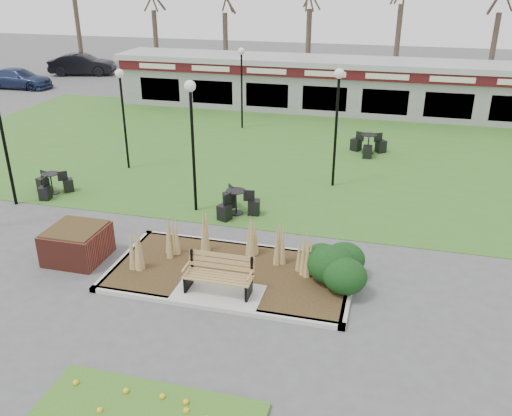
% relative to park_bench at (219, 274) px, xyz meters
% --- Properties ---
extents(ground, '(100.00, 100.00, 0.00)m').
position_rel_park_bench_xyz_m(ground, '(0.00, -0.25, -0.59)').
color(ground, '#515154').
rests_on(ground, ground).
extents(lawn, '(34.00, 16.00, 0.02)m').
position_rel_park_bench_xyz_m(lawn, '(0.00, 11.75, -0.58)').
color(lawn, '#3F6C22').
rests_on(lawn, ground).
extents(planting_bed, '(6.75, 3.40, 1.27)m').
position_rel_park_bench_xyz_m(planting_bed, '(1.27, 1.10, -0.22)').
color(planting_bed, '#352215').
rests_on(planting_bed, ground).
extents(park_bench, '(1.70, 0.66, 0.93)m').
position_rel_park_bench_xyz_m(park_bench, '(0.00, 0.00, 0.00)').
color(park_bench, '#997245').
rests_on(park_bench, ground).
extents(brick_planter, '(1.50, 1.50, 0.95)m').
position_rel_park_bench_xyz_m(brick_planter, '(-4.40, 0.75, -0.11)').
color(brick_planter, maroon).
rests_on(brick_planter, ground).
extents(food_pavilion, '(24.60, 3.40, 2.90)m').
position_rel_park_bench_xyz_m(food_pavilion, '(0.00, 19.71, 0.89)').
color(food_pavilion, gray).
rests_on(food_pavilion, ground).
extents(lamp_post_near_right, '(0.36, 0.36, 4.35)m').
position_rel_park_bench_xyz_m(lamp_post_near_right, '(-2.37, 4.69, 2.58)').
color(lamp_post_near_right, black).
rests_on(lamp_post_near_right, ground).
extents(lamp_post_mid_right, '(0.33, 0.33, 3.98)m').
position_rel_park_bench_xyz_m(lamp_post_mid_right, '(-3.68, 14.89, 2.31)').
color(lamp_post_mid_right, black).
rests_on(lamp_post_mid_right, ground).
extents(lamp_post_far_right, '(0.36, 0.36, 4.33)m').
position_rel_park_bench_xyz_m(lamp_post_far_right, '(1.79, 8.09, 2.57)').
color(lamp_post_far_right, black).
rests_on(lamp_post_far_right, ground).
extents(lamp_post_far_left, '(0.33, 0.33, 3.98)m').
position_rel_park_bench_xyz_m(lamp_post_far_left, '(-6.49, 7.95, 2.31)').
color(lamp_post_far_left, black).
rests_on(lamp_post_far_left, ground).
extents(bistro_set_a, '(1.42, 1.34, 0.76)m').
position_rel_park_bench_xyz_m(bistro_set_a, '(-7.88, 4.75, -0.31)').
color(bistro_set_a, black).
rests_on(bistro_set_a, ground).
extents(bistro_set_b, '(1.43, 1.53, 0.82)m').
position_rel_park_bench_xyz_m(bistro_set_b, '(-0.98, 4.75, -0.30)').
color(bistro_set_b, black).
rests_on(bistro_set_b, ground).
extents(bistro_set_c, '(1.61, 1.42, 0.86)m').
position_rel_park_bench_xyz_m(bistro_set_c, '(2.79, 12.31, -0.28)').
color(bistro_set_c, black).
rests_on(bistro_set_c, ground).
extents(car_silver, '(4.91, 3.00, 1.56)m').
position_rel_park_bench_xyz_m(car_silver, '(-12.51, 26.52, 0.19)').
color(car_silver, silver).
rests_on(car_silver, ground).
extents(car_black, '(5.08, 2.90, 1.58)m').
position_rel_park_bench_xyz_m(car_black, '(-19.52, 26.26, 0.20)').
color(car_black, black).
rests_on(car_black, ground).
extents(car_blue, '(4.52, 1.94, 1.30)m').
position_rel_park_bench_xyz_m(car_blue, '(-20.99, 20.75, 0.06)').
color(car_blue, navy).
rests_on(car_blue, ground).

